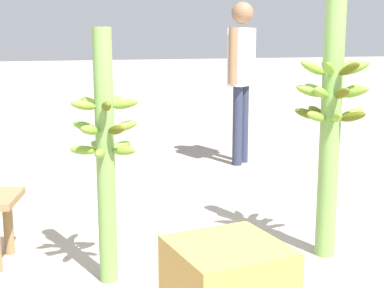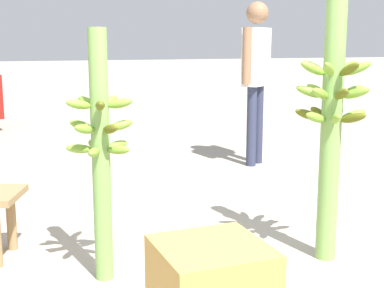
% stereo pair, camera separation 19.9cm
% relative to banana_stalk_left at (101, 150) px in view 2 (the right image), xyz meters
% --- Properties ---
extents(banana_stalk_left, '(0.37, 0.37, 1.36)m').
position_rel_banana_stalk_left_xyz_m(banana_stalk_left, '(0.00, 0.00, 0.00)').
color(banana_stalk_left, '#7AA851').
rests_on(banana_stalk_left, ground_plane).
extents(banana_stalk_center, '(0.43, 0.43, 1.68)m').
position_rel_banana_stalk_left_xyz_m(banana_stalk_center, '(1.31, -0.21, 0.16)').
color(banana_stalk_center, '#7AA851').
rests_on(banana_stalk_center, ground_plane).
extents(vendor_person, '(0.49, 0.40, 1.71)m').
position_rel_banana_stalk_left_xyz_m(vendor_person, '(2.13, 2.23, 0.32)').
color(vendor_person, '#2D334C').
rests_on(vendor_person, ground_plane).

